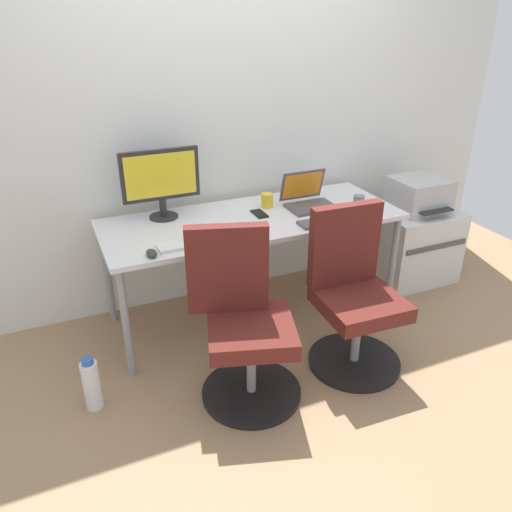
% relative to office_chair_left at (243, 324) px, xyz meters
% --- Properties ---
extents(ground_plane, '(5.28, 5.28, 0.00)m').
position_rel_office_chair_left_xyz_m(ground_plane, '(0.35, 0.68, -0.42)').
color(ground_plane, '#9E7A56').
extents(back_wall, '(4.40, 0.04, 2.60)m').
position_rel_office_chair_left_xyz_m(back_wall, '(0.35, 1.12, 0.88)').
color(back_wall, silver).
rests_on(back_wall, ground).
extents(desk, '(1.89, 0.72, 0.72)m').
position_rel_office_chair_left_xyz_m(desk, '(0.35, 0.68, 0.24)').
color(desk, silver).
rests_on(desk, ground).
extents(office_chair_left, '(0.55, 0.55, 0.94)m').
position_rel_office_chair_left_xyz_m(office_chair_left, '(0.00, 0.00, 0.00)').
color(office_chair_left, black).
rests_on(office_chair_left, ground).
extents(office_chair_right, '(0.54, 0.54, 0.94)m').
position_rel_office_chair_left_xyz_m(office_chair_right, '(0.68, 0.00, 0.00)').
color(office_chair_right, black).
rests_on(office_chair_right, ground).
extents(side_cabinet, '(0.59, 0.51, 0.55)m').
position_rel_office_chair_left_xyz_m(side_cabinet, '(1.68, 0.70, -0.15)').
color(side_cabinet, silver).
rests_on(side_cabinet, ground).
extents(printer, '(0.38, 0.40, 0.24)m').
position_rel_office_chair_left_xyz_m(printer, '(1.68, 0.70, 0.25)').
color(printer, '#B7B7B7').
rests_on(printer, side_cabinet).
extents(water_bottle_on_floor, '(0.09, 0.09, 0.31)m').
position_rel_office_chair_left_xyz_m(water_bottle_on_floor, '(-0.78, 0.19, -0.28)').
color(water_bottle_on_floor, white).
rests_on(water_bottle_on_floor, ground).
extents(desktop_monitor, '(0.48, 0.18, 0.43)m').
position_rel_office_chair_left_xyz_m(desktop_monitor, '(-0.16, 0.90, 0.54)').
color(desktop_monitor, '#262626').
rests_on(desktop_monitor, desk).
extents(open_laptop, '(0.31, 0.28, 0.22)m').
position_rel_office_chair_left_xyz_m(open_laptop, '(0.77, 0.72, 0.35)').
color(open_laptop, '#4C4C51').
rests_on(open_laptop, desk).
extents(keyboard_by_monitor, '(0.34, 0.12, 0.02)m').
position_rel_office_chair_left_xyz_m(keyboard_by_monitor, '(-0.14, 0.44, 0.30)').
color(keyboard_by_monitor, silver).
rests_on(keyboard_by_monitor, desk).
extents(keyboard_by_laptop, '(0.34, 0.12, 0.02)m').
position_rel_office_chair_left_xyz_m(keyboard_by_laptop, '(0.72, 0.42, 0.30)').
color(keyboard_by_laptop, '#515156').
rests_on(keyboard_by_laptop, desk).
extents(mouse_by_monitor, '(0.06, 0.10, 0.03)m').
position_rel_office_chair_left_xyz_m(mouse_by_monitor, '(-0.36, 0.39, 0.31)').
color(mouse_by_monitor, '#2D2D2D').
rests_on(mouse_by_monitor, desk).
extents(mouse_by_laptop, '(0.06, 0.10, 0.03)m').
position_rel_office_chair_left_xyz_m(mouse_by_laptop, '(0.16, 0.55, 0.31)').
color(mouse_by_laptop, silver).
rests_on(mouse_by_laptop, desk).
extents(coffee_mug, '(0.08, 0.08, 0.09)m').
position_rel_office_chair_left_xyz_m(coffee_mug, '(0.51, 0.81, 0.34)').
color(coffee_mug, yellow).
rests_on(coffee_mug, desk).
extents(pen_cup, '(0.07, 0.07, 0.10)m').
position_rel_office_chair_left_xyz_m(pen_cup, '(1.02, 0.51, 0.34)').
color(pen_cup, slate).
rests_on(pen_cup, desk).
extents(phone_near_monitor, '(0.07, 0.14, 0.01)m').
position_rel_office_chair_left_xyz_m(phone_near_monitor, '(0.41, 0.71, 0.30)').
color(phone_near_monitor, black).
rests_on(phone_near_monitor, desk).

